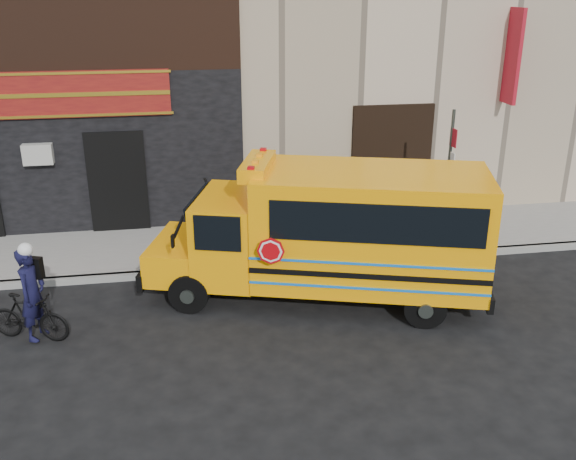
{
  "coord_description": "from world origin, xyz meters",
  "views": [
    {
      "loc": [
        -1.51,
        -10.64,
        6.2
      ],
      "look_at": [
        0.58,
        1.85,
        1.24
      ],
      "focal_mm": 40.0,
      "sensor_mm": 36.0,
      "label": 1
    }
  ],
  "objects_px": {
    "sign_pole": "(448,175)",
    "cyclist": "(33,296)",
    "bicycle": "(30,317)",
    "school_bus": "(336,230)"
  },
  "relations": [
    {
      "from": "sign_pole",
      "to": "bicycle",
      "type": "relative_size",
      "value": 2.25
    },
    {
      "from": "bicycle",
      "to": "sign_pole",
      "type": "bearing_deg",
      "value": -52.62
    },
    {
      "from": "sign_pole",
      "to": "bicycle",
      "type": "xyz_separation_m",
      "value": [
        -9.13,
        -2.89,
        -1.42
      ]
    },
    {
      "from": "school_bus",
      "to": "cyclist",
      "type": "distance_m",
      "value": 5.84
    },
    {
      "from": "school_bus",
      "to": "cyclist",
      "type": "height_order",
      "value": "school_bus"
    },
    {
      "from": "sign_pole",
      "to": "cyclist",
      "type": "bearing_deg",
      "value": -162.15
    },
    {
      "from": "school_bus",
      "to": "bicycle",
      "type": "bearing_deg",
      "value": -173.28
    },
    {
      "from": "sign_pole",
      "to": "bicycle",
      "type": "height_order",
      "value": "sign_pole"
    },
    {
      "from": "bicycle",
      "to": "cyclist",
      "type": "relative_size",
      "value": 0.87
    },
    {
      "from": "bicycle",
      "to": "cyclist",
      "type": "xyz_separation_m",
      "value": [
        0.12,
        -0.01,
        0.42
      ]
    }
  ]
}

